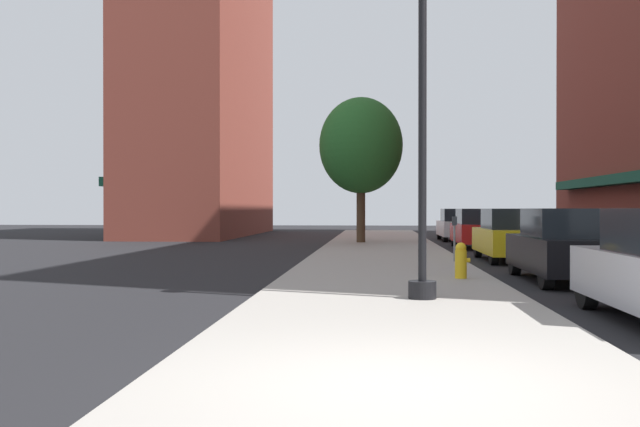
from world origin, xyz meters
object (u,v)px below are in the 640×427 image
object	(u,v)px
car_black	(565,246)
car_yellow	(511,236)
fire_hydrant	(461,260)
lamppost	(422,118)
car_red	(477,229)
car_white	(457,225)
parking_meter_near	(454,233)
tree_near	(361,146)

from	to	relation	value
car_black	car_yellow	world-z (taller)	same
fire_hydrant	lamppost	bearing A→B (deg)	-107.03
car_red	car_white	xyz separation A→B (m)	(0.00, 6.99, 0.00)
fire_hydrant	car_white	world-z (taller)	car_white
car_yellow	car_red	size ratio (longest dim) A/B	1.00
parking_meter_near	tree_near	distance (m)	12.32
parking_meter_near	car_red	xyz separation A→B (m)	(1.95, 8.96, -0.14)
parking_meter_near	fire_hydrant	bearing A→B (deg)	-94.83
lamppost	parking_meter_near	world-z (taller)	lamppost
parking_meter_near	tree_near	xyz separation A→B (m)	(-2.96, 11.40, 3.60)
lamppost	parking_meter_near	size ratio (longest dim) A/B	4.50
car_black	car_white	size ratio (longest dim) A/B	1.00
car_white	parking_meter_near	bearing A→B (deg)	-98.32
car_red	car_white	distance (m)	6.99
parking_meter_near	tree_near	size ratio (longest dim) A/B	0.20
car_black	car_yellow	distance (m)	6.24
parking_meter_near	car_red	size ratio (longest dim) A/B	0.30
parking_meter_near	car_white	size ratio (longest dim) A/B	0.30
fire_hydrant	parking_meter_near	distance (m)	5.03
fire_hydrant	tree_near	bearing A→B (deg)	98.80
parking_meter_near	car_black	world-z (taller)	car_black
lamppost	car_white	xyz separation A→B (m)	(3.46, 24.48, -2.39)
fire_hydrant	parking_meter_near	world-z (taller)	parking_meter_near
fire_hydrant	car_yellow	bearing A→B (deg)	70.71
fire_hydrant	car_black	distance (m)	2.45
car_black	car_white	xyz separation A→B (m)	(0.00, 20.40, 0.00)
parking_meter_near	car_yellow	world-z (taller)	car_yellow
lamppost	car_red	size ratio (longest dim) A/B	1.37
fire_hydrant	car_white	xyz separation A→B (m)	(2.37, 20.94, 0.29)
car_black	car_yellow	xyz separation A→B (m)	(0.00, 6.24, 0.00)
fire_hydrant	tree_near	distance (m)	17.07
car_red	car_white	world-z (taller)	same
lamppost	car_red	distance (m)	17.99
tree_near	car_white	bearing A→B (deg)	42.79
fire_hydrant	car_black	bearing A→B (deg)	12.74
car_black	lamppost	bearing A→B (deg)	-130.57
parking_meter_near	car_black	distance (m)	4.87
fire_hydrant	parking_meter_near	size ratio (longest dim) A/B	0.60
tree_near	car_black	distance (m)	17.02
fire_hydrant	parking_meter_near	xyz separation A→B (m)	(0.42, 4.99, 0.43)
lamppost	car_red	world-z (taller)	lamppost
car_black	car_yellow	bearing A→B (deg)	89.73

